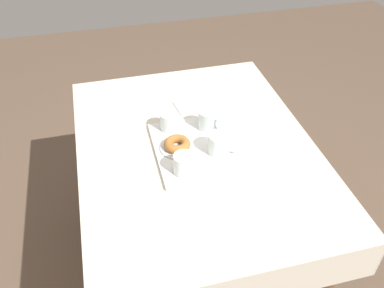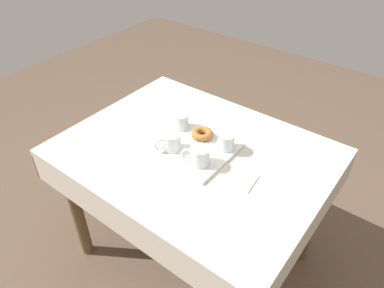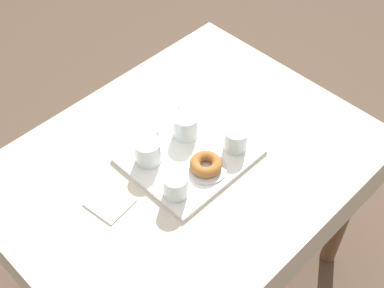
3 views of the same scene
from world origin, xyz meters
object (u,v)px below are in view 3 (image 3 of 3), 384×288
Objects in this scene: serving_tray at (190,156)px; donut_plate_left at (206,168)px; water_glass_near at (176,186)px; dining_table at (185,182)px; water_glass_far at (236,140)px; tea_mug_left at (185,126)px; sugar_donut_left at (206,164)px; tea_mug_right at (148,151)px; paper_napkin at (110,202)px.

serving_tray is 2.89× the size of donut_plate_left.
water_glass_near reaches higher than serving_tray.
dining_table is 0.23m from water_glass_far.
serving_tray is at bearing -33.33° from water_glass_far.
tea_mug_left is 0.16m from sugar_donut_left.
water_glass_near reaches higher than donut_plate_left.
serving_tray reaches higher than dining_table.
sugar_donut_left reaches higher than dining_table.
tea_mug_right reaches higher than sugar_donut_left.
tea_mug_right is 0.19m from donut_plate_left.
donut_plate_left is (0.13, -0.00, -0.03)m from water_glass_far.
sugar_donut_left is at bearing -2.14° from water_glass_far.
water_glass_far is 0.75× the size of sugar_donut_left.
tea_mug_left is at bearing -111.75° from donut_plate_left.
serving_tray is 4.99× the size of water_glass_near.
water_glass_far is at bearing 177.86° from donut_plate_left.
dining_table is 9.05× the size of donut_plate_left.
tea_mug_right is (0.16, -0.00, 0.00)m from tea_mug_left.
paper_napkin is at bearing -22.63° from donut_plate_left.
tea_mug_left is at bearing -141.32° from water_glass_near.
tea_mug_right is (0.09, -0.07, 0.17)m from dining_table.
donut_plate_left is (-0.10, 0.16, -0.04)m from tea_mug_right.
dining_table is at bearing 171.67° from paper_napkin.
donut_plate_left is 1.12× the size of paper_napkin.
serving_tray is 3.21× the size of tea_mug_left.
sugar_donut_left is 0.32m from paper_napkin.
dining_table is at bearing -9.41° from serving_tray.
tea_mug_left and tea_mug_right have the same top height.
water_glass_near is 0.75× the size of sugar_donut_left.
sugar_donut_left is at bearing 84.40° from serving_tray.
water_glass_near is 1.00× the size of water_glass_far.
donut_plate_left is at bearing 99.58° from dining_table.
sugar_donut_left is at bearing 122.65° from tea_mug_right.
tea_mug_left reaches higher than water_glass_near.
water_glass_far is at bearing 177.86° from sugar_donut_left.
water_glass_far is (-0.07, 0.16, -0.00)m from tea_mug_left.
tea_mug_right is 0.91× the size of donut_plate_left.
serving_tray is (-0.02, 0.00, 0.12)m from dining_table.
water_glass_near is at bearing -0.54° from water_glass_far.
tea_mug_left is at bearing 178.88° from tea_mug_right.
tea_mug_right is 0.28m from water_glass_far.
dining_table is 15.63× the size of water_glass_far.
serving_tray is at bearing -150.45° from water_glass_near.
donut_plate_left is at bearing 84.40° from serving_tray.
tea_mug_right is at bearing -41.08° from dining_table.
sugar_donut_left reaches higher than donut_plate_left.
tea_mug_left is at bearing -135.97° from dining_table.
paper_napkin is at bearing -22.63° from sugar_donut_left.
serving_tray is at bearing 143.78° from tea_mug_right.
water_glass_near is at bearing 29.55° from serving_tray.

